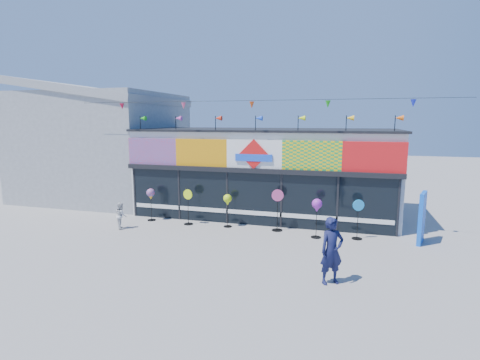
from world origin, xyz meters
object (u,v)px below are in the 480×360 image
at_px(blue_sign, 422,218).
at_px(spinner_3, 277,209).
at_px(spinner_0, 151,195).
at_px(spinner_2, 228,201).
at_px(adult_man, 332,251).
at_px(spinner_5, 358,218).
at_px(child, 121,215).
at_px(spinner_1, 188,206).
at_px(spinner_4, 317,207).

height_order(blue_sign, spinner_3, blue_sign).
height_order(spinner_0, spinner_2, spinner_0).
height_order(spinner_3, adult_man, adult_man).
xyz_separation_m(spinner_5, adult_man, (-0.78, -4.33, 0.13)).
xyz_separation_m(spinner_3, child, (-6.37, -1.50, -0.36)).
distance_m(blue_sign, spinner_1, 9.31).
distance_m(spinner_0, spinner_3, 5.80).
relative_size(spinner_0, spinner_1, 0.95).
bearing_deg(spinner_2, spinner_4, -7.14).
bearing_deg(spinner_5, child, -172.49).
height_order(spinner_1, spinner_4, spinner_1).
xyz_separation_m(blue_sign, child, (-11.77, -1.41, -0.41)).
distance_m(spinner_0, adult_man, 9.36).
distance_m(spinner_0, spinner_1, 1.92).
bearing_deg(spinner_2, spinner_1, -176.09).
bearing_deg(adult_man, spinner_2, 102.23).
xyz_separation_m(blue_sign, spinner_0, (-11.20, 0.08, 0.21)).
distance_m(spinner_1, spinner_2, 1.80).
xyz_separation_m(spinner_4, adult_man, (0.74, -4.07, -0.29)).
relative_size(blue_sign, spinner_5, 1.24).
bearing_deg(child, spinner_1, -101.09).
distance_m(blue_sign, child, 11.86).
xyz_separation_m(spinner_3, spinner_5, (3.15, -0.24, -0.10)).
xyz_separation_m(blue_sign, spinner_5, (-2.25, -0.16, -0.15)).
relative_size(spinner_0, spinner_3, 0.85).
xyz_separation_m(spinner_3, spinner_4, (1.63, -0.51, 0.32)).
bearing_deg(spinner_4, blue_sign, 6.33).
distance_m(spinner_5, child, 9.61).
xyz_separation_m(blue_sign, spinner_3, (-5.40, 0.09, -0.05)).
height_order(spinner_2, spinner_4, spinner_4).
xyz_separation_m(spinner_0, spinner_2, (3.66, -0.02, -0.04)).
height_order(blue_sign, spinner_2, blue_sign).
bearing_deg(spinner_0, spinner_2, -0.35).
bearing_deg(adult_man, blue_sign, 23.44).
xyz_separation_m(spinner_1, spinner_3, (3.91, 0.16, 0.09)).
distance_m(spinner_1, spinner_3, 3.91).
bearing_deg(spinner_4, spinner_5, 9.74).
bearing_deg(spinner_5, spinner_4, -170.26).
distance_m(spinner_2, spinner_5, 5.31).
bearing_deg(blue_sign, spinner_4, -157.20).
relative_size(blue_sign, spinner_4, 1.24).
bearing_deg(blue_sign, spinner_3, -164.46).
bearing_deg(spinner_4, spinner_1, 176.37).
distance_m(spinner_2, child, 4.52).
relative_size(adult_man, child, 1.70).
relative_size(blue_sign, adult_man, 1.01).
xyz_separation_m(spinner_4, child, (-8.00, -0.99, -0.68)).
height_order(blue_sign, child, blue_sign).
distance_m(spinner_0, spinner_2, 3.66).
bearing_deg(spinner_5, spinner_2, 177.73).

